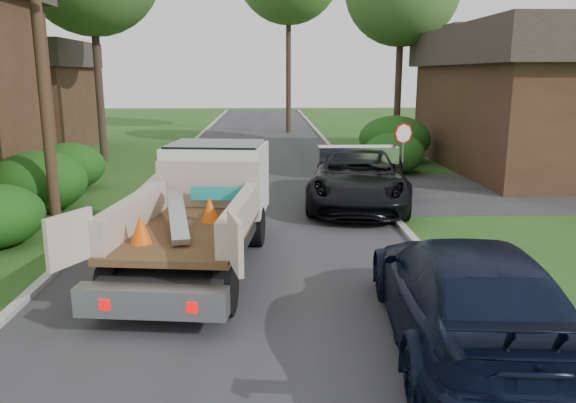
% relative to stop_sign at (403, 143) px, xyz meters
% --- Properties ---
extents(ground, '(120.00, 120.00, 0.00)m').
position_rel_stop_sign_xyz_m(ground, '(-5.20, -9.00, -1.78)').
color(ground, '#214B15').
rests_on(ground, ground).
extents(road, '(8.00, 90.00, 0.02)m').
position_rel_stop_sign_xyz_m(road, '(-5.20, 1.00, -1.77)').
color(road, '#28282B').
rests_on(road, ground).
extents(curb_left, '(0.20, 90.00, 0.12)m').
position_rel_stop_sign_xyz_m(curb_left, '(-9.30, 1.00, -1.72)').
color(curb_left, '#9E9E99').
rests_on(curb_left, ground).
extents(curb_right, '(0.20, 90.00, 0.12)m').
position_rel_stop_sign_xyz_m(curb_right, '(-1.10, 1.00, -1.72)').
color(curb_right, '#9E9E99').
rests_on(curb_right, ground).
extents(stop_sign, '(0.71, 0.32, 2.48)m').
position_rel_stop_sign_xyz_m(stop_sign, '(0.00, 0.00, 0.00)').
color(stop_sign, slate).
rests_on(stop_sign, ground).
extents(utility_pole, '(2.42, 1.25, 10.00)m').
position_rel_stop_sign_xyz_m(utility_pole, '(-10.68, -4.02, 3.40)').
color(utility_pole, '#382619').
rests_on(utility_pole, ground).
extents(house_left_far, '(7.56, 7.56, 6.00)m').
position_rel_stop_sign_xyz_m(house_left_far, '(-18.70, 13.00, 1.27)').
color(house_left_far, '#3D2619').
rests_on(house_left_far, ground).
extents(house_right, '(9.72, 12.96, 6.20)m').
position_rel_stop_sign_xyz_m(house_right, '(7.80, 5.00, 1.38)').
color(house_right, '#3D2619').
rests_on(house_right, ground).
extents(hedge_left_b, '(2.86, 2.86, 1.87)m').
position_rel_stop_sign_xyz_m(hedge_left_b, '(-11.70, -2.50, -0.84)').
color(hedge_left_b, '#154910').
rests_on(hedge_left_b, ground).
extents(hedge_left_c, '(2.60, 2.60, 1.70)m').
position_rel_stop_sign_xyz_m(hedge_left_c, '(-12.00, 1.00, -0.93)').
color(hedge_left_c, '#154910').
rests_on(hedge_left_c, ground).
extents(hedge_right_a, '(2.60, 2.60, 1.70)m').
position_rel_stop_sign_xyz_m(hedge_right_a, '(0.60, 4.00, -0.93)').
color(hedge_right_a, '#154910').
rests_on(hedge_right_a, ground).
extents(hedge_right_b, '(3.38, 3.38, 2.21)m').
position_rel_stop_sign_xyz_m(hedge_right_b, '(1.30, 7.00, -0.67)').
color(hedge_right_b, '#154910').
rests_on(hedge_right_b, ground).
extents(flatbed_truck, '(3.47, 6.83, 2.49)m').
position_rel_stop_sign_xyz_m(flatbed_truck, '(-6.16, -6.96, -0.42)').
color(flatbed_truck, black).
rests_on(flatbed_truck, ground).
extents(black_pickup, '(4.05, 6.90, 1.80)m').
position_rel_stop_sign_xyz_m(black_pickup, '(-1.83, -1.89, -0.88)').
color(black_pickup, black).
rests_on(black_pickup, ground).
extents(navy_suv, '(2.88, 6.05, 1.70)m').
position_rel_stop_sign_xyz_m(navy_suv, '(-1.75, -11.50, -0.92)').
color(navy_suv, black).
rests_on(navy_suv, ground).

